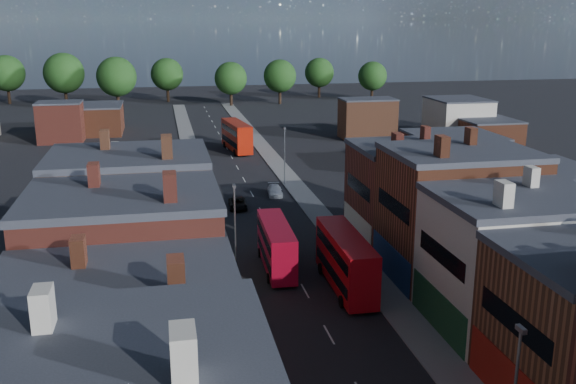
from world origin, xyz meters
name	(u,v)px	position (x,y,z in m)	size (l,w,h in m)	color
pavement_west	(206,209)	(-6.50, 50.00, 0.06)	(3.00, 200.00, 0.12)	gray
pavement_east	(310,203)	(6.50, 50.00, 0.06)	(3.00, 200.00, 0.12)	gray
lamp_post_2	(235,221)	(-5.20, 30.00, 4.70)	(0.25, 0.70, 8.12)	slate
lamp_post_3	(285,152)	(5.20, 60.00, 4.70)	(0.25, 0.70, 8.12)	slate
bus_0	(276,245)	(-1.50, 29.45, 2.36)	(2.80, 10.17, 4.36)	#BA0A26
bus_1	(346,260)	(3.50, 23.85, 2.62)	(2.95, 11.27, 4.85)	red
bus_2	(237,136)	(1.50, 84.97, 2.75)	(4.18, 12.05, 5.10)	#A31707
car_2	(238,204)	(-2.62, 49.71, 0.63)	(2.10, 4.55, 1.26)	black
car_3	(275,190)	(2.90, 54.89, 0.64)	(1.80, 4.43, 1.29)	white
ped_1	(256,330)	(-5.48, 15.65, 1.10)	(0.95, 0.52, 1.96)	#391B16
ped_3	(375,288)	(5.30, 21.19, 1.07)	(1.11, 0.50, 1.89)	#605A52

